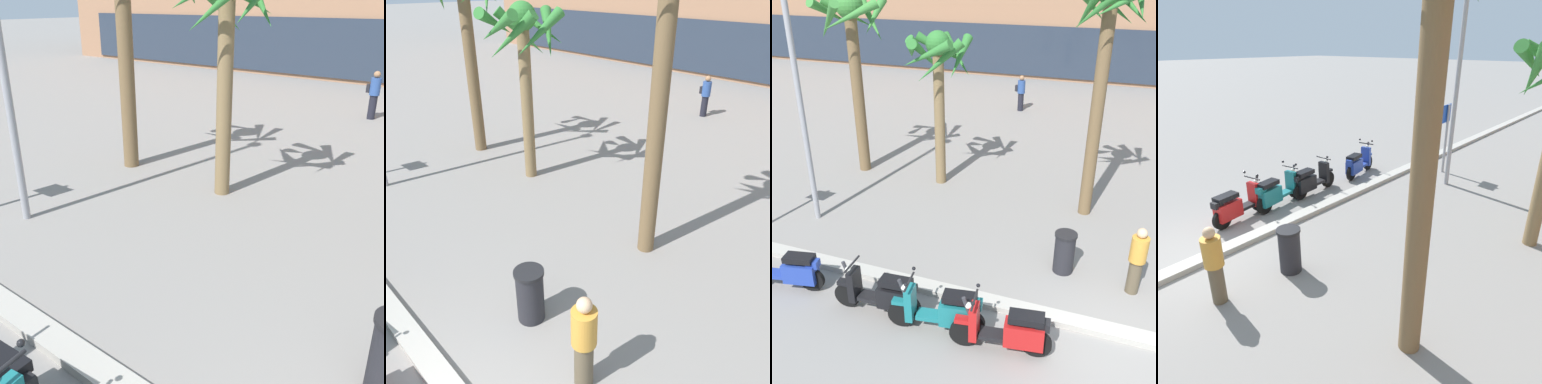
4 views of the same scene
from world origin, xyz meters
TOP-DOWN VIEW (x-y plane):
  - ground_plane at (0.00, 0.00)m, footprint 200.00×200.00m
  - curb_strip at (0.00, 0.46)m, footprint 60.00×0.36m
  - scooter_blue_lead_nearest at (-6.39, -0.50)m, footprint 1.77×0.69m
  - scooter_black_last_in_row at (-4.17, -0.50)m, footprint 1.78×0.56m
  - scooter_teal_mid_centre at (-2.90, -0.55)m, footprint 1.81×0.64m
  - scooter_red_mid_rear at (-1.67, -0.61)m, footprint 1.78×0.62m
  - crossing_sign at (-8.71, 1.52)m, footprint 0.60×0.13m
  - palm_tree_near_sign at (-1.08, 5.00)m, footprint 1.95×2.01m
  - pedestrian_window_shopping at (0.28, 1.87)m, footprint 0.34×0.34m
  - litter_bin at (-1.18, 2.10)m, footprint 0.48×0.48m
  - street_lamp at (-7.71, 2.20)m, footprint 0.36×0.36m

SIDE VIEW (x-z plane):
  - ground_plane at x=0.00m, z-range 0.00..0.00m
  - curb_strip at x=0.00m, z-range 0.00..0.12m
  - scooter_blue_lead_nearest at x=-6.39m, z-range -0.14..1.04m
  - scooter_black_last_in_row at x=-4.17m, z-range -0.07..0.97m
  - scooter_red_mid_rear at x=-1.67m, z-range -0.13..1.04m
  - scooter_teal_mid_centre at x=-2.90m, z-range -0.12..1.05m
  - litter_bin at x=-1.18m, z-range 0.01..0.96m
  - pedestrian_window_shopping at x=0.28m, z-range 0.03..1.54m
  - crossing_sign at x=-8.71m, z-range 0.30..2.70m
  - palm_tree_near_sign at x=-1.08m, z-range 1.53..7.49m
  - street_lamp at x=-7.71m, z-range 0.77..8.57m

